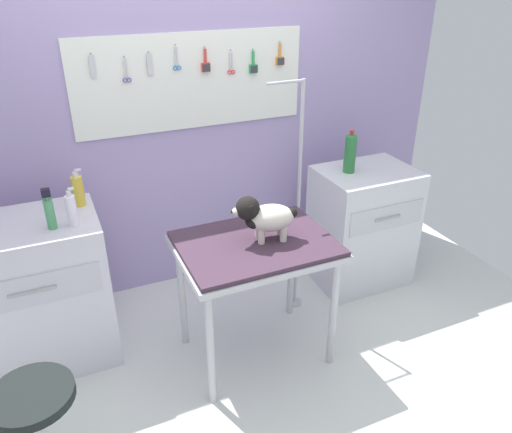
# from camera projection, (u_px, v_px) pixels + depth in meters

# --- Properties ---
(ground) EXTENTS (4.40, 4.00, 0.04)m
(ground) POSITION_uv_depth(u_px,v_px,m) (267.00, 381.00, 2.98)
(ground) COLOR silver
(rear_wall_panel) EXTENTS (4.00, 0.11, 2.30)m
(rear_wall_panel) POSITION_uv_depth(u_px,v_px,m) (191.00, 131.00, 3.48)
(rear_wall_panel) COLOR #A490C4
(rear_wall_panel) RESTS_ON ground
(grooming_table) EXTENTS (0.88, 0.65, 0.81)m
(grooming_table) POSITION_uv_depth(u_px,v_px,m) (256.00, 255.00, 2.85)
(grooming_table) COLOR #B7B7BC
(grooming_table) RESTS_ON ground
(grooming_arm) EXTENTS (0.30, 0.11, 1.61)m
(grooming_arm) POSITION_uv_depth(u_px,v_px,m) (297.00, 211.00, 3.29)
(grooming_arm) COLOR #B7B7BC
(grooming_arm) RESTS_ON ground
(dog) EXTENTS (0.37, 0.22, 0.27)m
(dog) POSITION_uv_depth(u_px,v_px,m) (264.00, 216.00, 2.77)
(dog) COLOR silver
(dog) RESTS_ON grooming_table
(counter_left) EXTENTS (0.80, 0.58, 0.93)m
(counter_left) POSITION_uv_depth(u_px,v_px,m) (37.00, 294.00, 2.94)
(counter_left) COLOR silver
(counter_left) RESTS_ON ground
(cabinet_right) EXTENTS (0.68, 0.54, 0.90)m
(cabinet_right) POSITION_uv_depth(u_px,v_px,m) (362.00, 226.00, 3.73)
(cabinet_right) COLOR silver
(cabinet_right) RESTS_ON ground
(stool) EXTENTS (0.36, 0.36, 0.61)m
(stool) POSITION_uv_depth(u_px,v_px,m) (35.00, 410.00, 2.13)
(stool) COLOR #9E9EA3
(stool) RESTS_ON ground
(spray_bottle_tall) EXTENTS (0.05, 0.05, 0.23)m
(spray_bottle_tall) POSITION_uv_depth(u_px,v_px,m) (50.00, 212.00, 2.65)
(spray_bottle_tall) COLOR #4A9962
(spray_bottle_tall) RESTS_ON counter_left
(spray_bottle_short) EXTENTS (0.07, 0.07, 0.23)m
(spray_bottle_short) POSITION_uv_depth(u_px,v_px,m) (78.00, 190.00, 2.90)
(spray_bottle_short) COLOR gold
(spray_bottle_short) RESTS_ON counter_left
(conditioner_bottle) EXTENTS (0.06, 0.06, 0.22)m
(conditioner_bottle) POSITION_uv_depth(u_px,v_px,m) (72.00, 210.00, 2.68)
(conditioner_bottle) COLOR white
(conditioner_bottle) RESTS_ON counter_left
(soda_bottle) EXTENTS (0.08, 0.08, 0.30)m
(soda_bottle) POSITION_uv_depth(u_px,v_px,m) (350.00, 153.00, 3.44)
(soda_bottle) COLOR #297138
(soda_bottle) RESTS_ON cabinet_right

